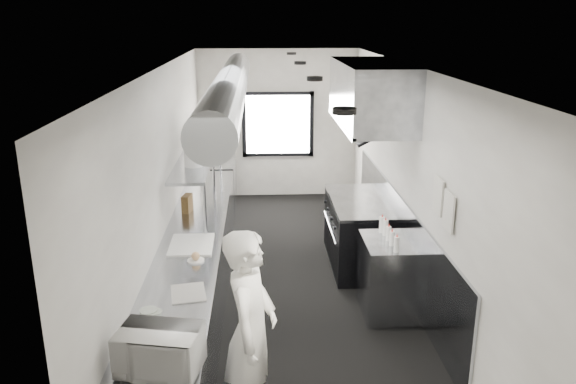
{
  "coord_description": "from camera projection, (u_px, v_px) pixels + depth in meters",
  "views": [
    {
      "loc": [
        -0.36,
        -6.66,
        3.36
      ],
      "look_at": [
        -0.02,
        -0.2,
        1.35
      ],
      "focal_mm": 35.41,
      "sensor_mm": 36.0,
      "label": 1
    }
  ],
  "objects": [
    {
      "name": "floor",
      "position": [
        289.0,
        287.0,
        7.37
      ],
      "size": [
        3.0,
        8.0,
        0.01
      ],
      "primitive_type": "cube",
      "color": "black",
      "rests_on": "ground"
    },
    {
      "name": "ceiling",
      "position": [
        289.0,
        67.0,
        6.54
      ],
      "size": [
        3.0,
        8.0,
        0.01
      ],
      "primitive_type": "cube",
      "color": "beige",
      "rests_on": "wall_back"
    },
    {
      "name": "wall_back",
      "position": [
        278.0,
        124.0,
        10.77
      ],
      "size": [
        3.0,
        0.02,
        2.8
      ],
      "primitive_type": "cube",
      "color": "silver",
      "rests_on": "floor"
    },
    {
      "name": "wall_left",
      "position": [
        166.0,
        185.0,
        6.88
      ],
      "size": [
        0.02,
        8.0,
        2.8
      ],
      "primitive_type": "cube",
      "color": "silver",
      "rests_on": "floor"
    },
    {
      "name": "wall_right",
      "position": [
        410.0,
        182.0,
        7.03
      ],
      "size": [
        0.02,
        8.0,
        2.8
      ],
      "primitive_type": "cube",
      "color": "silver",
      "rests_on": "floor"
    },
    {
      "name": "wall_cladding",
      "position": [
        398.0,
        237.0,
        7.57
      ],
      "size": [
        0.03,
        5.5,
        1.1
      ],
      "primitive_type": "cube",
      "color": "gray",
      "rests_on": "wall_right"
    },
    {
      "name": "hvac_duct",
      "position": [
        231.0,
        85.0,
        6.96
      ],
      "size": [
        0.4,
        6.4,
        0.4
      ],
      "primitive_type": "cylinder",
      "rotation": [
        1.57,
        0.0,
        0.0
      ],
      "color": "gray",
      "rests_on": "ceiling"
    },
    {
      "name": "service_window",
      "position": [
        278.0,
        125.0,
        10.74
      ],
      "size": [
        1.36,
        0.05,
        1.25
      ],
      "color": "silver",
      "rests_on": "wall_back"
    },
    {
      "name": "exhaust_hood",
      "position": [
        370.0,
        94.0,
        7.38
      ],
      "size": [
        0.81,
        2.2,
        0.88
      ],
      "color": "gray",
      "rests_on": "ceiling"
    },
    {
      "name": "prep_counter",
      "position": [
        194.0,
        274.0,
        6.7
      ],
      "size": [
        0.7,
        6.0,
        0.9
      ],
      "primitive_type": "cube",
      "color": "gray",
      "rests_on": "floor"
    },
    {
      "name": "pass_shelf",
      "position": [
        199.0,
        155.0,
        7.81
      ],
      "size": [
        0.45,
        3.0,
        0.68
      ],
      "color": "gray",
      "rests_on": "prep_counter"
    },
    {
      "name": "range",
      "position": [
        360.0,
        232.0,
        7.95
      ],
      "size": [
        0.88,
        1.6,
        0.94
      ],
      "color": "black",
      "rests_on": "floor"
    },
    {
      "name": "bottle_station",
      "position": [
        390.0,
        277.0,
        6.63
      ],
      "size": [
        0.65,
        0.8,
        0.9
      ],
      "primitive_type": "cube",
      "color": "gray",
      "rests_on": "floor"
    },
    {
      "name": "far_work_table",
      "position": [
        216.0,
        185.0,
        10.23
      ],
      "size": [
        0.7,
        1.2,
        0.9
      ],
      "primitive_type": "cube",
      "color": "gray",
      "rests_on": "floor"
    },
    {
      "name": "notice_sheet_a",
      "position": [
        438.0,
        196.0,
        5.82
      ],
      "size": [
        0.02,
        0.28,
        0.38
      ],
      "primitive_type": "cube",
      "color": "silver",
      "rests_on": "wall_right"
    },
    {
      "name": "notice_sheet_b",
      "position": [
        449.0,
        211.0,
        5.5
      ],
      "size": [
        0.02,
        0.28,
        0.38
      ],
      "primitive_type": "cube",
      "color": "silver",
      "rests_on": "wall_right"
    },
    {
      "name": "line_cook",
      "position": [
        251.0,
        332.0,
        4.65
      ],
      "size": [
        0.55,
        0.72,
        1.78
      ],
      "primitive_type": "imported",
      "rotation": [
        0.0,
        0.0,
        1.36
      ],
      "color": "white",
      "rests_on": "floor"
    },
    {
      "name": "microwave",
      "position": [
        159.0,
        351.0,
        4.08
      ],
      "size": [
        0.61,
        0.51,
        0.32
      ],
      "primitive_type": "imported",
      "rotation": [
        0.0,
        0.0,
        -0.2
      ],
      "color": "silver",
      "rests_on": "prep_counter"
    },
    {
      "name": "deli_tub_a",
      "position": [
        154.0,
        317.0,
        4.76
      ],
      "size": [
        0.15,
        0.15,
        0.1
      ],
      "primitive_type": "cylinder",
      "rotation": [
        0.0,
        0.0,
        0.09
      ],
      "color": "#AEB8AA",
      "rests_on": "prep_counter"
    },
    {
      "name": "deli_tub_b",
      "position": [
        149.0,
        315.0,
        4.78
      ],
      "size": [
        0.18,
        0.18,
        0.11
      ],
      "primitive_type": "cylinder",
      "rotation": [
        0.0,
        0.0,
        -0.29
      ],
      "color": "#AEB8AA",
      "rests_on": "prep_counter"
    },
    {
      "name": "newspaper",
      "position": [
        188.0,
        293.0,
        5.26
      ],
      "size": [
        0.37,
        0.44,
        0.01
      ],
      "primitive_type": "cube",
      "rotation": [
        0.0,
        0.0,
        0.17
      ],
      "color": "silver",
      "rests_on": "prep_counter"
    },
    {
      "name": "small_plate",
      "position": [
        196.0,
        261.0,
        5.95
      ],
      "size": [
        0.22,
        0.22,
        0.02
      ],
      "primitive_type": "cylinder",
      "rotation": [
        0.0,
        0.0,
        -0.23
      ],
      "color": "silver",
      "rests_on": "prep_counter"
    },
    {
      "name": "pastry",
      "position": [
        196.0,
        256.0,
        5.94
      ],
      "size": [
        0.09,
        0.09,
        0.09
      ],
      "primitive_type": "sphere",
      "color": "tan",
      "rests_on": "small_plate"
    },
    {
      "name": "cutting_board",
      "position": [
        191.0,
        245.0,
        6.36
      ],
      "size": [
        0.49,
        0.64,
        0.02
      ],
      "primitive_type": "cube",
      "rotation": [
        0.0,
        0.0,
        0.01
      ],
      "color": "silver",
      "rests_on": "prep_counter"
    },
    {
      "name": "knife_block",
      "position": [
        187.0,
        203.0,
        7.44
      ],
      "size": [
        0.14,
        0.22,
        0.23
      ],
      "primitive_type": "cube",
      "rotation": [
        0.0,
        0.0,
        -0.2
      ],
      "color": "brown",
      "rests_on": "prep_counter"
    },
    {
      "name": "plate_stack_a",
      "position": [
        193.0,
        155.0,
        7.05
      ],
      "size": [
        0.29,
        0.29,
        0.27
      ],
      "primitive_type": "cylinder",
      "rotation": [
        0.0,
        0.0,
        0.25
      ],
      "color": "silver",
      "rests_on": "pass_shelf"
    },
    {
      "name": "plate_stack_b",
      "position": [
        196.0,
        146.0,
        7.45
      ],
      "size": [
        0.27,
        0.27,
        0.32
      ],
      "primitive_type": "cylinder",
      "rotation": [
        0.0,
        0.0,
        0.09
      ],
      "color": "silver",
      "rests_on": "pass_shelf"
    },
    {
      "name": "plate_stack_c",
      "position": [
        202.0,
        135.0,
        8.06
      ],
      "size": [
        0.33,
        0.33,
        0.36
      ],
      "primitive_type": "cylinder",
      "rotation": [
        0.0,
        0.0,
        0.36
      ],
      "color": "silver",
      "rests_on": "pass_shelf"
    },
    {
      "name": "plate_stack_d",
      "position": [
        203.0,
        131.0,
        8.32
      ],
      "size": [
        0.25,
        0.25,
        0.37
      ],
      "primitive_type": "cylinder",
      "rotation": [
        0.0,
        0.0,
        -0.05
      ],
      "color": "silver",
      "rests_on": "pass_shelf"
    },
    {
      "name": "squeeze_bottle_a",
      "position": [
        397.0,
        244.0,
        6.17
      ],
      "size": [
        0.06,
        0.06,
        0.18
      ],
      "primitive_type": "cylinder",
      "rotation": [
        0.0,
        0.0,
        -0.07
      ],
      "color": "silver",
      "rests_on": "bottle_station"
    },
    {
      "name": "squeeze_bottle_b",
      "position": [
        392.0,
        238.0,
        6.34
      ],
      "size": [
        0.07,
        0.07,
        0.17
      ],
      "primitive_type": "cylinder",
      "rotation": [
        0.0,
        0.0,
        0.3
      ],
      "color": "silver",
      "rests_on": "bottle_station"
    },
    {
      "name": "squeeze_bottle_c",
      "position": [
        388.0,
        233.0,
        6.49
      ],
      "size": [
        0.07,
        0.07,
        0.17
      ],
      "primitive_type": "cylinder",
      "rotation": [
        0.0,
        0.0,
        -0.17
      ],
      "color": "silver",
      "rests_on": "bottle_station"
    },
    {
      "name": "squeeze_bottle_d",
      "position": [
        385.0,
        228.0,
        6.64
      ],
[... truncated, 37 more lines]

